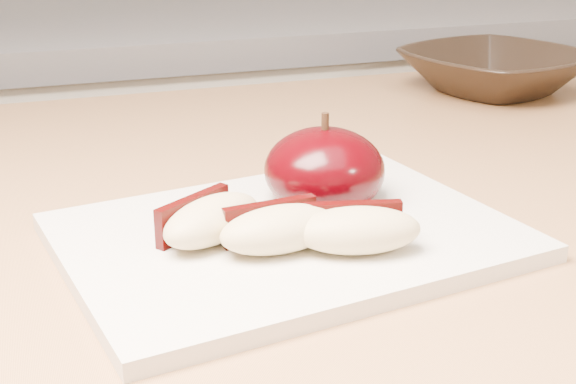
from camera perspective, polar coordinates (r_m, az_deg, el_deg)
name	(u,v)px	position (r m, az deg, el deg)	size (l,w,h in m)	color
back_cabinet	(85,293)	(1.41, -14.24, -7.01)	(2.40, 0.62, 0.94)	silver
cutting_board	(288,237)	(0.51, 0.00, -3.22)	(0.28, 0.20, 0.01)	silver
apple_half	(324,170)	(0.55, 2.60, 1.57)	(0.10, 0.10, 0.07)	black
apple_wedge_a	(210,219)	(0.49, -5.57, -1.95)	(0.08, 0.07, 0.03)	#CEB782
apple_wedge_b	(279,228)	(0.47, -0.64, -2.59)	(0.08, 0.04, 0.03)	#CEB782
apple_wedge_c	(357,229)	(0.47, 4.92, -2.66)	(0.08, 0.05, 0.03)	#CEB782
bowl	(494,71)	(0.92, 14.47, 8.32)	(0.19, 0.19, 0.05)	black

